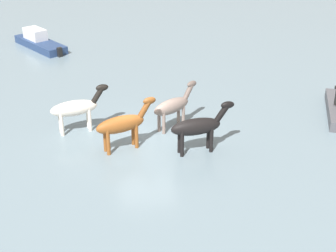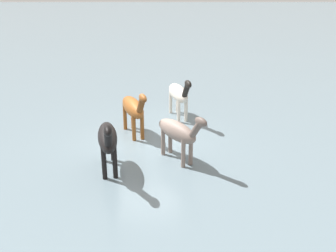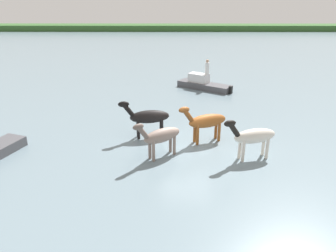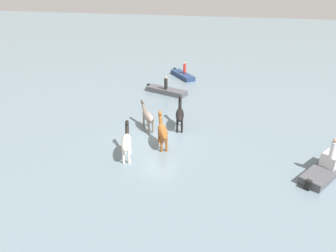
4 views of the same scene
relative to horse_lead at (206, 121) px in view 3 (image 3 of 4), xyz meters
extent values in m
plane|color=slate|center=(-0.94, -0.49, -1.12)|extent=(145.18, 145.18, 0.00)
cube|color=#325A29|center=(-0.94, 57.30, -1.12)|extent=(130.66, 6.00, 2.40)
ellipsoid|color=brown|center=(0.09, 0.04, 0.01)|extent=(2.13, 1.32, 0.69)
cylinder|color=brown|center=(-0.42, -0.35, -0.56)|extent=(0.15, 0.15, 1.13)
cylinder|color=brown|center=(-0.55, -0.04, -0.56)|extent=(0.15, 0.15, 1.13)
cylinder|color=brown|center=(0.72, 0.11, -0.56)|extent=(0.15, 0.15, 1.13)
cylinder|color=brown|center=(0.60, 0.42, -0.56)|extent=(0.15, 0.15, 1.13)
cylinder|color=brown|center=(-0.92, -0.37, 0.46)|extent=(0.67, 0.45, 0.76)
ellipsoid|color=brown|center=(-1.12, -0.45, 0.77)|extent=(0.61, 0.43, 0.30)
ellipsoid|color=gray|center=(-2.16, -1.63, -0.06)|extent=(1.90, 1.59, 0.65)
cylinder|color=gray|center=(-2.54, -2.09, -0.59)|extent=(0.14, 0.14, 1.07)
cylinder|color=gray|center=(-2.72, -1.84, -0.59)|extent=(0.14, 0.14, 1.07)
cylinder|color=gray|center=(-1.60, -1.42, -0.59)|extent=(0.14, 0.14, 1.07)
cylinder|color=gray|center=(-1.78, -1.16, -0.59)|extent=(0.14, 0.14, 1.07)
cylinder|color=#63544C|center=(-3.00, -2.23, 0.37)|extent=(0.61, 0.53, 0.71)
ellipsoid|color=#63544C|center=(-3.16, -2.34, 0.66)|extent=(0.56, 0.49, 0.29)
ellipsoid|color=black|center=(-2.86, 0.60, 0.01)|extent=(2.14, 0.98, 0.69)
cylinder|color=black|center=(-3.44, 0.32, -0.56)|extent=(0.15, 0.15, 1.14)
cylinder|color=black|center=(-3.50, 0.65, -0.56)|extent=(0.15, 0.15, 1.14)
cylinder|color=black|center=(-2.22, 0.55, -0.56)|extent=(0.15, 0.15, 1.14)
cylinder|color=black|center=(-2.29, 0.88, -0.56)|extent=(0.15, 0.15, 1.14)
cylinder|color=black|center=(-3.94, 0.39, 0.46)|extent=(0.66, 0.35, 0.76)
ellipsoid|color=black|center=(-4.15, 0.35, 0.78)|extent=(0.60, 0.34, 0.30)
ellipsoid|color=silver|center=(2.02, -1.79, 0.00)|extent=(2.11, 1.13, 0.68)
cylinder|color=silver|center=(1.48, -2.11, -0.56)|extent=(0.15, 0.15, 1.12)
cylinder|color=silver|center=(1.39, -1.80, -0.56)|extent=(0.15, 0.15, 1.12)
cylinder|color=silver|center=(2.65, -1.78, -0.56)|extent=(0.15, 0.15, 1.12)
cylinder|color=silver|center=(2.56, -1.46, -0.56)|extent=(0.15, 0.15, 1.12)
cylinder|color=black|center=(0.99, -2.09, 0.44)|extent=(0.66, 0.40, 0.75)
ellipsoid|color=black|center=(0.78, -2.14, 0.74)|extent=(0.60, 0.38, 0.30)
cube|color=#4C4C51|center=(0.96, 10.05, -0.96)|extent=(4.32, 3.52, 0.63)
cube|color=silver|center=(0.53, 10.35, -0.29)|extent=(1.79, 1.61, 0.70)
cube|color=black|center=(2.85, 8.74, -0.88)|extent=(0.36, 0.37, 0.68)
cylinder|color=silver|center=(1.13, 10.06, 0.53)|extent=(0.32, 0.32, 0.95)
sphere|color=tan|center=(1.13, 10.06, 1.13)|extent=(0.24, 0.24, 0.24)
camera|label=1|loc=(0.16, 17.25, 8.42)|focal=51.28mm
camera|label=2|loc=(-14.14, -1.32, 4.94)|focal=41.23mm
camera|label=3|loc=(-1.82, -14.85, 5.83)|focal=33.94mm
camera|label=4|loc=(18.02, 4.61, 9.32)|focal=33.77mm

